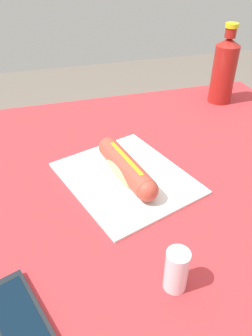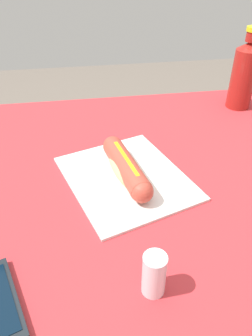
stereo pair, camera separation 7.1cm
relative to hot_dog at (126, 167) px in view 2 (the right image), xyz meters
name	(u,v)px [view 2 (the right image)]	position (x,y,z in m)	size (l,w,h in m)	color
dining_table	(151,241)	(-0.07, -0.05, -0.17)	(1.01, 1.01, 0.75)	brown
paper_wrapper	(126,178)	(0.00, 0.00, -0.03)	(0.28, 0.24, 0.01)	silver
hot_dog	(126,167)	(0.00, 0.00, 0.00)	(0.22, 0.09, 0.05)	#E5BC75
soda_bottle	(244,74)	(0.31, -0.40, 0.07)	(0.07, 0.07, 0.23)	maroon
salt_shaker	(154,274)	(-0.28, 0.00, 0.01)	(0.04, 0.04, 0.08)	silver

